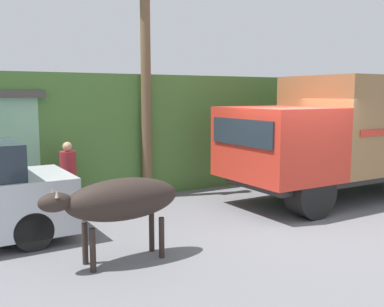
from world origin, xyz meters
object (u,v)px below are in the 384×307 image
Objects in this scene: brown_cow at (120,200)px; utility_pole at (146,75)px; cargo_truck at (356,131)px; pedestrian_on_hill at (68,174)px.

brown_cow is 4.83m from utility_pole.
utility_pole is (-4.64, 2.54, 1.38)m from cargo_truck.
brown_cow is at bearing -170.21° from cargo_truck.
cargo_truck is 7.11m from pedestrian_on_hill.
cargo_truck is 5.46m from utility_pole.
pedestrian_on_hill is at bearing 95.11° from brown_cow.
pedestrian_on_hill is (-6.71, 2.19, -0.83)m from cargo_truck.
utility_pole reaches higher than brown_cow.
cargo_truck is 3.09× the size of brown_cow.
utility_pole reaches higher than cargo_truck.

